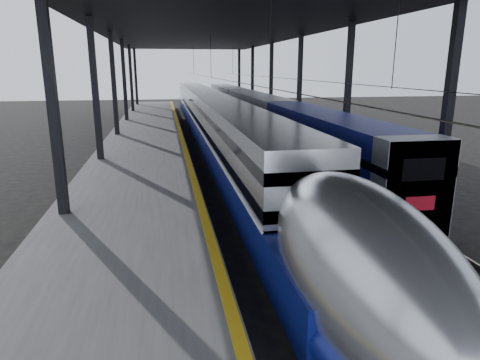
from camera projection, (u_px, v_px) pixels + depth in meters
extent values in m
plane|color=black|center=(241.00, 289.00, 12.43)|extent=(160.00, 160.00, 0.00)
cube|color=#4C4C4F|center=(144.00, 150.00, 30.77)|extent=(6.00, 80.00, 1.00)
cube|color=gold|center=(183.00, 142.00, 31.11)|extent=(0.30, 80.00, 0.01)
cube|color=slate|center=(210.00, 154.00, 31.68)|extent=(0.08, 80.00, 0.16)
cube|color=slate|center=(229.00, 153.00, 31.92)|extent=(0.08, 80.00, 0.16)
cube|color=slate|center=(276.00, 152.00, 32.52)|extent=(0.08, 80.00, 0.16)
cube|color=slate|center=(294.00, 151.00, 32.77)|extent=(0.08, 80.00, 0.16)
cube|color=black|center=(54.00, 119.00, 15.08)|extent=(0.35, 0.35, 9.00)
cube|color=black|center=(448.00, 111.00, 17.68)|extent=(0.35, 0.35, 9.00)
cube|color=black|center=(96.00, 99.00, 24.60)|extent=(0.35, 0.35, 9.00)
cube|color=black|center=(348.00, 96.00, 27.20)|extent=(0.35, 0.35, 9.00)
cube|color=black|center=(114.00, 91.00, 34.12)|extent=(0.35, 0.35, 9.00)
cube|color=black|center=(299.00, 89.00, 36.72)|extent=(0.35, 0.35, 9.00)
cube|color=black|center=(125.00, 86.00, 43.65)|extent=(0.35, 0.35, 9.00)
cube|color=black|center=(271.00, 85.00, 46.25)|extent=(0.35, 0.35, 9.00)
cube|color=black|center=(131.00, 82.00, 53.17)|extent=(0.35, 0.35, 9.00)
cube|color=black|center=(252.00, 82.00, 55.77)|extent=(0.35, 0.35, 9.00)
cube|color=black|center=(136.00, 80.00, 62.70)|extent=(0.35, 0.35, 9.00)
cube|color=black|center=(239.00, 80.00, 65.30)|extent=(0.35, 0.35, 9.00)
cube|color=black|center=(217.00, 23.00, 29.46)|extent=(18.00, 75.00, 0.45)
cylinder|color=slate|center=(219.00, 79.00, 30.42)|extent=(0.03, 74.00, 0.03)
cylinder|color=slate|center=(287.00, 78.00, 31.27)|extent=(0.03, 74.00, 0.03)
cube|color=#B6B9BE|center=(208.00, 114.00, 39.25)|extent=(2.76, 57.00, 3.81)
cube|color=navy|center=(210.00, 129.00, 38.12)|extent=(2.84, 62.00, 1.48)
cube|color=silver|center=(208.00, 118.00, 39.36)|extent=(2.86, 57.00, 0.10)
cube|color=black|center=(208.00, 102.00, 38.97)|extent=(2.80, 57.00, 0.40)
cube|color=black|center=(208.00, 114.00, 39.25)|extent=(2.80, 57.00, 0.40)
ellipsoid|color=#B6B9BE|center=(356.00, 267.00, 9.28)|extent=(2.76, 8.40, 3.81)
ellipsoid|color=navy|center=(353.00, 312.00, 9.56)|extent=(2.84, 8.40, 1.62)
ellipsoid|color=black|center=(433.00, 297.00, 6.61)|extent=(1.43, 2.20, 0.86)
cube|color=black|center=(351.00, 341.00, 9.75)|extent=(2.09, 2.60, 0.40)
cube|color=black|center=(222.00, 155.00, 30.70)|extent=(2.09, 2.60, 0.40)
cube|color=navy|center=(328.00, 147.00, 23.93)|extent=(2.72, 18.00, 3.68)
cube|color=gray|center=(411.00, 187.00, 15.92)|extent=(2.76, 1.20, 3.73)
cube|color=black|center=(424.00, 169.00, 15.13)|extent=(1.65, 0.06, 0.82)
cube|color=#A10C1C|center=(420.00, 203.00, 15.44)|extent=(1.16, 0.06, 0.53)
cube|color=gray|center=(256.00, 113.00, 42.02)|extent=(2.72, 18.00, 3.68)
cube|color=gray|center=(228.00, 100.00, 60.12)|extent=(2.72, 18.00, 3.68)
cube|color=black|center=(377.00, 211.00, 18.66)|extent=(2.13, 2.40, 0.36)
cube|color=black|center=(263.00, 136.00, 39.61)|extent=(2.13, 2.40, 0.36)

